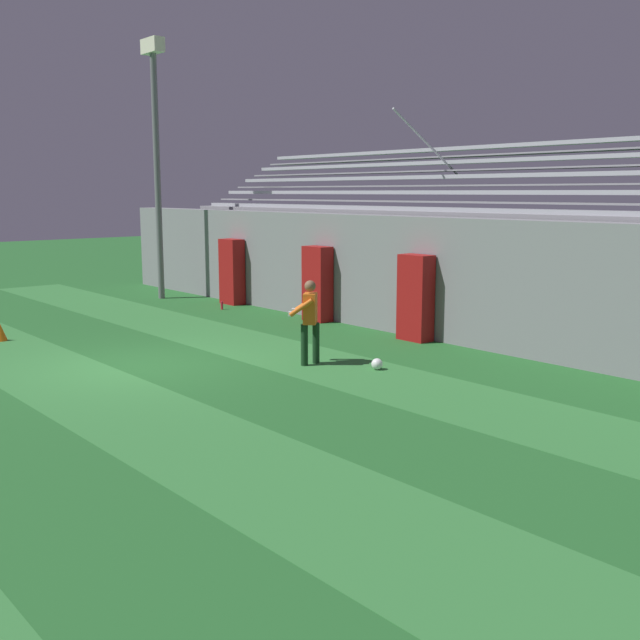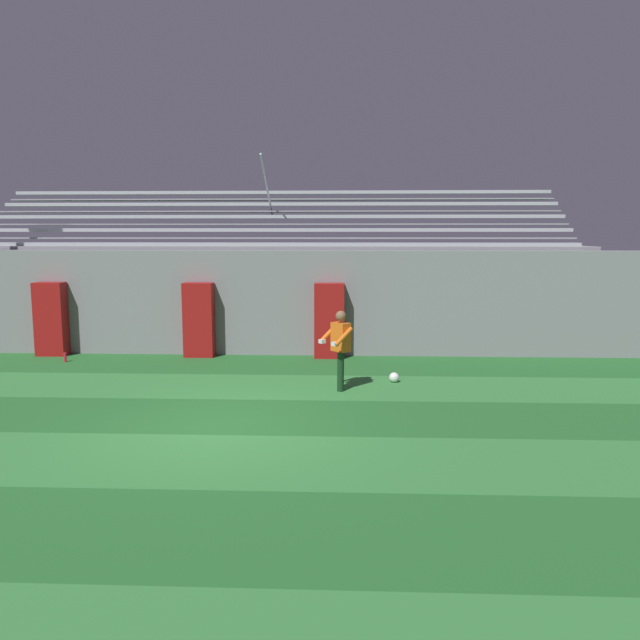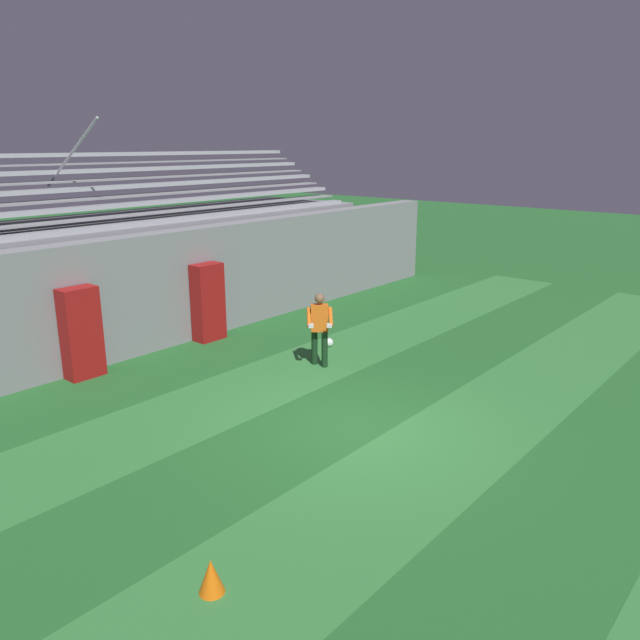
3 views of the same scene
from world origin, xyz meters
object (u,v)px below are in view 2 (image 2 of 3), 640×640
at_px(padding_pillar_gate_left, 199,320).
at_px(goalkeeper, 340,345).
at_px(soccer_ball, 394,377).
at_px(padding_pillar_gate_right, 329,321).
at_px(padding_pillar_far_left, 51,319).
at_px(water_bottle, 65,357).

relative_size(padding_pillar_gate_left, goalkeeper, 1.18).
bearing_deg(padding_pillar_gate_left, soccer_ball, -28.72).
relative_size(padding_pillar_gate_right, goalkeeper, 1.18).
height_order(padding_pillar_far_left, goalkeeper, padding_pillar_far_left).
relative_size(padding_pillar_far_left, water_bottle, 8.19).
distance_m(padding_pillar_gate_right, goalkeeper, 3.43).
xyz_separation_m(soccer_ball, water_bottle, (-8.23, 1.86, 0.01)).
bearing_deg(goalkeeper, padding_pillar_gate_left, 137.84).
bearing_deg(padding_pillar_far_left, soccer_ball, -16.88).
bearing_deg(padding_pillar_gate_right, padding_pillar_far_left, 180.00).
bearing_deg(goalkeeper, soccer_ball, 30.58).
xyz_separation_m(padding_pillar_gate_left, soccer_ball, (4.96, -2.72, -0.87)).
bearing_deg(padding_pillar_far_left, goalkeeper, -23.74).
height_order(padding_pillar_gate_right, soccer_ball, padding_pillar_gate_right).
height_order(padding_pillar_far_left, soccer_ball, padding_pillar_far_left).
relative_size(padding_pillar_gate_right, water_bottle, 8.19).
xyz_separation_m(padding_pillar_gate_left, padding_pillar_far_left, (-4.00, 0.00, 0.00)).
height_order(padding_pillar_gate_right, padding_pillar_far_left, same).
xyz_separation_m(goalkeeper, soccer_ball, (1.18, 0.70, -0.84)).
xyz_separation_m(padding_pillar_gate_right, goalkeeper, (0.32, -3.42, -0.03)).
distance_m(padding_pillar_gate_right, soccer_ball, 3.22).
distance_m(padding_pillar_gate_left, padding_pillar_far_left, 4.00).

